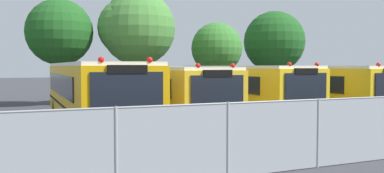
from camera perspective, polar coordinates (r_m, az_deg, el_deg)
ground_plane at (r=19.36m, az=2.83°, el=-4.68°), size 160.00×160.00×0.00m
school_bus_0 at (r=17.27m, az=-13.53°, el=-0.76°), size 2.65×11.70×2.79m
school_bus_1 at (r=18.55m, az=-2.81°, el=-0.70°), size 2.68×9.83×2.63m
school_bus_2 at (r=20.24m, az=7.10°, el=-0.36°), size 2.64×9.47×2.68m
school_bus_3 at (r=22.04m, az=16.23°, el=-0.19°), size 2.58×10.27×2.67m
tree_1 at (r=27.89m, az=-17.78°, el=7.10°), size 4.25×4.25×6.84m
tree_2 at (r=27.86m, az=-7.95°, el=7.99°), size 5.16×4.95×7.52m
tree_3 at (r=29.61m, az=3.44°, el=5.11°), size 3.65×3.65×5.63m
tree_4 at (r=33.68m, az=11.16°, el=6.20°), size 4.87×4.87×6.92m
chainlink_fence at (r=11.58m, az=21.80°, el=-5.45°), size 17.75×0.07×1.73m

